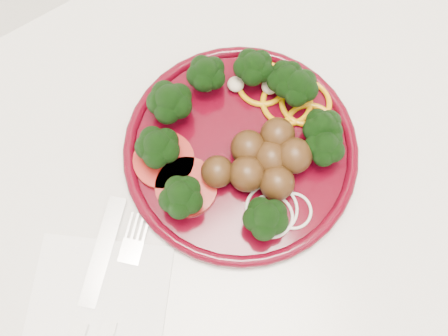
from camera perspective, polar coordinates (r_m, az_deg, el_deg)
counter at (r=1.09m, az=-11.41°, el=-14.55°), size 2.40×0.60×0.90m
plate at (r=0.65m, az=2.19°, el=2.66°), size 0.28×0.28×0.06m
napkin at (r=0.64m, az=-12.73°, el=-13.65°), size 0.21×0.21×0.00m
knife at (r=0.63m, az=-14.49°, el=-15.60°), size 0.18×0.18×0.01m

